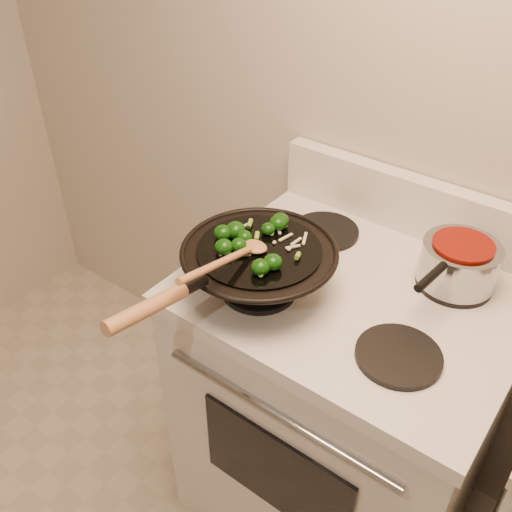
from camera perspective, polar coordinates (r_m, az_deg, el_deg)
The scene contains 5 objects.
stove at distance 1.71m, azimuth 8.46°, elevation -14.70°, with size 0.78×0.67×1.08m.
wok at distance 1.31m, azimuth 0.19°, elevation -1.08°, with size 0.36×0.60×0.18m.
stirfry at distance 1.28m, azimuth -0.37°, elevation 1.73°, with size 0.21×0.21×0.04m.
wooden_spoon at distance 1.21m, azimuth -2.13°, elevation 0.03°, with size 0.07×0.28×0.09m.
saucepan at distance 1.41m, azimuth 19.61°, elevation -0.63°, with size 0.18×0.29×0.11m.
Camera 1 is at (0.39, 0.19, 1.80)m, focal length 40.00 mm.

